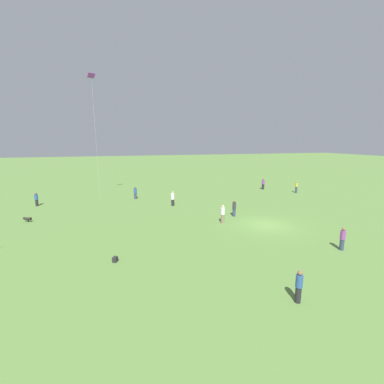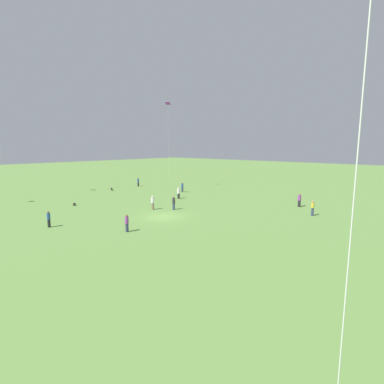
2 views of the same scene
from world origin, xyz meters
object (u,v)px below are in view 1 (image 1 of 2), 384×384
object	(u,v)px
person_6	(296,187)
person_7	(234,208)
person_0	(299,286)
person_1	(135,193)
person_4	(223,214)
person_8	(173,199)
kite_3	(92,83)
dog_0	(27,219)
person_2	(263,184)
person_3	(342,239)
person_5	(36,199)
picnic_bag_0	(115,259)

from	to	relation	value
person_6	person_7	world-z (taller)	person_6
person_0	person_1	xyz separation A→B (m)	(5.98, -25.45, -0.01)
person_1	person_4	bearing A→B (deg)	100.87
person_8	kite_3	xyz separation A→B (m)	(8.71, -6.16, 13.90)
person_1	person_6	xyz separation A→B (m)	(-23.70, 2.63, 0.05)
dog_0	person_8	bearing A→B (deg)	-60.85
person_6	person_8	bearing A→B (deg)	-177.92
person_4	person_2	bearing A→B (deg)	55.34
person_7	person_3	bearing A→B (deg)	-58.03
person_6	person_7	size ratio (longest dim) A/B	1.02
person_0	kite_3	size ratio (longest dim) A/B	0.11
person_3	person_6	bearing A→B (deg)	171.99
person_2	person_5	xyz separation A→B (m)	(32.20, 1.95, -0.03)
person_0	person_7	xyz separation A→B (m)	(-3.34, -14.22, 0.02)
person_7	kite_3	distance (m)	23.22
person_8	dog_0	world-z (taller)	person_8
dog_0	person_3	bearing A→B (deg)	-99.45
person_2	kite_3	xyz separation A→B (m)	(25.07, 0.26, 13.89)
person_5	dog_0	distance (m)	6.83
picnic_bag_0	person_4	bearing A→B (deg)	-150.89
person_0	person_1	distance (m)	26.14
person_6	kite_3	xyz separation A→B (m)	(28.32, -3.73, 13.87)
person_7	person_6	bearing A→B (deg)	41.87
person_0	person_5	bearing A→B (deg)	-165.06
person_4	person_8	world-z (taller)	person_4
person_6	dog_0	size ratio (longest dim) A/B	2.17
person_0	person_4	bearing A→B (deg)	153.47
person_2	person_3	distance (m)	23.67
person_6	person_8	size ratio (longest dim) A/B	1.01
person_2	person_3	size ratio (longest dim) A/B	1.04
person_5	person_8	world-z (taller)	person_8
person_6	person_8	distance (m)	19.76
person_4	dog_0	distance (m)	19.00
person_7	person_8	size ratio (longest dim) A/B	0.98
person_8	dog_0	size ratio (longest dim) A/B	2.16
person_0	picnic_bag_0	bearing A→B (deg)	-149.48
person_7	dog_0	world-z (taller)	person_7
person_0	person_8	bearing A→B (deg)	164.73
person_8	kite_3	world-z (taller)	kite_3
person_0	dog_0	distance (m)	24.73
dog_0	person_6	bearing A→B (deg)	-61.76
person_3	dog_0	distance (m)	27.67
person_0	kite_3	world-z (taller)	kite_3
person_1	person_7	xyz separation A→B (m)	(-9.32, 11.22, 0.02)
person_0	kite_3	bearing A→B (deg)	-178.80
person_7	person_1	bearing A→B (deg)	140.72
person_1	kite_3	bearing A→B (deg)	-31.81
person_0	person_4	xyz separation A→B (m)	(-1.30, -12.46, 0.04)
person_7	person_8	xyz separation A→B (m)	(5.23, -6.17, 0.00)
person_0	person_2	world-z (taller)	person_2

